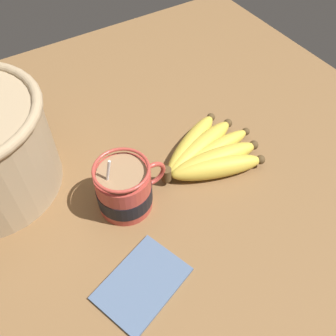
{
  "coord_description": "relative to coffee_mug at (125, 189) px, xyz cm",
  "views": [
    {
      "loc": [
        -20.67,
        -37.7,
        64.13
      ],
      "look_at": [
        3.6,
        1.4,
        8.68
      ],
      "focal_mm": 40.0,
      "sensor_mm": 36.0,
      "label": 1
    }
  ],
  "objects": [
    {
      "name": "table",
      "position": [
        5.85,
        -1.35,
        -6.7
      ],
      "size": [
        124.08,
        124.08,
        3.99
      ],
      "color": "brown",
      "rests_on": "ground"
    },
    {
      "name": "banana_bunch",
      "position": [
        19.49,
        0.86,
        -2.59
      ],
      "size": [
        23.53,
        19.68,
        4.45
      ],
      "color": "#4C381E",
      "rests_on": "table"
    },
    {
      "name": "napkin",
      "position": [
        -5.4,
        -15.71,
        -4.41
      ],
      "size": [
        17.31,
        14.62,
        0.6
      ],
      "color": "slate",
      "rests_on": "table"
    },
    {
      "name": "coffee_mug",
      "position": [
        0.0,
        0.0,
        0.0
      ],
      "size": [
        14.27,
        10.42,
        13.78
      ],
      "color": "#B23D33",
      "rests_on": "table"
    }
  ]
}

